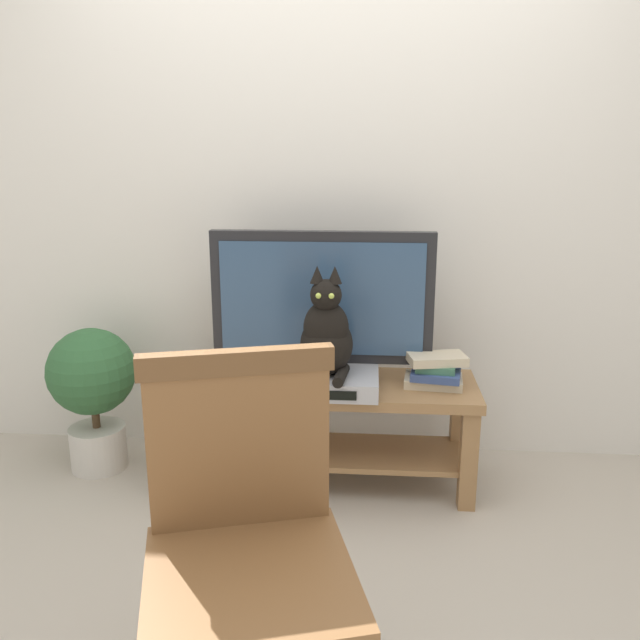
{
  "coord_description": "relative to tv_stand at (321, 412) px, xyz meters",
  "views": [
    {
      "loc": [
        0.18,
        -2.0,
        1.45
      ],
      "look_at": [
        -0.02,
        0.58,
        0.77
      ],
      "focal_mm": 36.54,
      "sensor_mm": 36.0,
      "label": 1
    }
  ],
  "objects": [
    {
      "name": "ground_plane",
      "position": [
        0.02,
        -0.63,
        -0.34
      ],
      "size": [
        12.0,
        12.0,
        0.0
      ],
      "primitive_type": "plane",
      "color": "#ADA393"
    },
    {
      "name": "back_wall",
      "position": [
        0.02,
        0.44,
        1.06
      ],
      "size": [
        7.0,
        0.12,
        2.8
      ],
      "primitive_type": "cube",
      "color": "silver",
      "rests_on": "ground"
    },
    {
      "name": "tv_stand",
      "position": [
        0.0,
        0.0,
        0.0
      ],
      "size": [
        1.34,
        0.43,
        0.48
      ],
      "color": "olive",
      "rests_on": "ground"
    },
    {
      "name": "tv",
      "position": [
        0.0,
        0.06,
        0.48
      ],
      "size": [
        0.95,
        0.2,
        0.64
      ],
      "color": "black",
      "rests_on": "tv_stand"
    },
    {
      "name": "media_box",
      "position": [
        0.03,
        -0.1,
        0.18
      ],
      "size": [
        0.43,
        0.3,
        0.07
      ],
      "color": "#ADADB2",
      "rests_on": "tv_stand"
    },
    {
      "name": "cat",
      "position": [
        0.03,
        -0.11,
        0.39
      ],
      "size": [
        0.22,
        0.29,
        0.46
      ],
      "color": "black",
      "rests_on": "media_box"
    },
    {
      "name": "wooden_chair",
      "position": [
        -0.08,
        -1.27,
        0.24
      ],
      "size": [
        0.59,
        0.59,
        0.98
      ],
      "color": "brown",
      "rests_on": "ground"
    },
    {
      "name": "book_stack",
      "position": [
        0.48,
        -0.0,
        0.2
      ],
      "size": [
        0.27,
        0.21,
        0.14
      ],
      "color": "beige",
      "rests_on": "tv_stand"
    },
    {
      "name": "potted_plant",
      "position": [
        -1.05,
        0.06,
        0.07
      ],
      "size": [
        0.39,
        0.39,
        0.67
      ],
      "color": "beige",
      "rests_on": "ground"
    }
  ]
}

